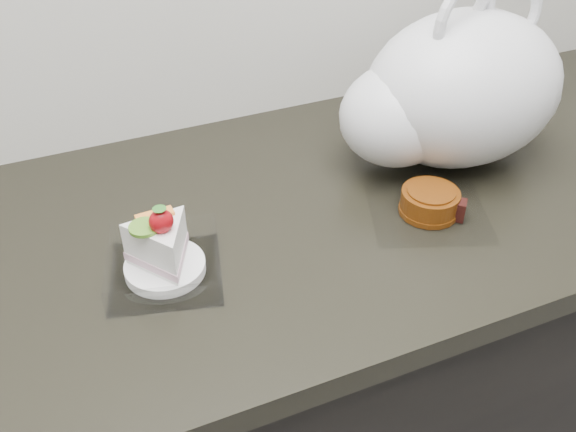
# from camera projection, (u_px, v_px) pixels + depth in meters

# --- Properties ---
(counter) EXTENTS (2.04, 0.64, 0.90)m
(counter) POSITION_uv_depth(u_px,v_px,m) (245.00, 406.00, 1.24)
(counter) COLOR black
(counter) RESTS_ON ground
(cake_tray) EXTENTS (0.18, 0.18, 0.12)m
(cake_tray) POSITION_uv_depth(u_px,v_px,m) (163.00, 256.00, 0.86)
(cake_tray) COLOR white
(cake_tray) RESTS_ON counter
(mooncake_wrap) EXTENTS (0.23, 0.22, 0.04)m
(mooncake_wrap) POSITION_uv_depth(u_px,v_px,m) (430.00, 204.00, 0.98)
(mooncake_wrap) COLOR white
(mooncake_wrap) RESTS_ON counter
(plastic_bag) EXTENTS (0.41, 0.31, 0.31)m
(plastic_bag) POSITION_uv_depth(u_px,v_px,m) (451.00, 93.00, 1.04)
(plastic_bag) COLOR silver
(plastic_bag) RESTS_ON counter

